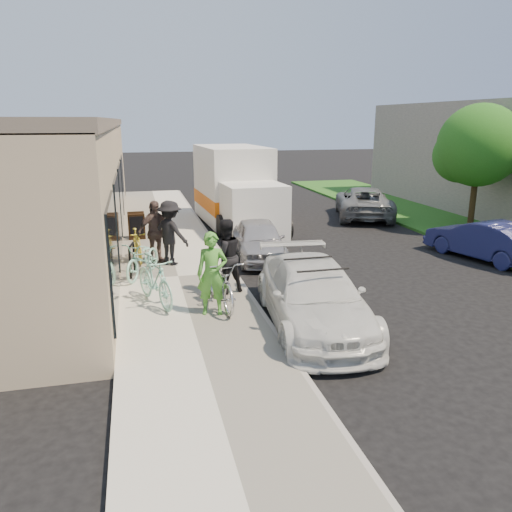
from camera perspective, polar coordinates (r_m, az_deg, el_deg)
ground at (r=11.11m, az=2.95°, el=-6.85°), size 120.00×120.00×0.00m
sidewalk at (r=13.52m, az=-8.87°, el=-2.58°), size 3.00×34.00×0.15m
curb at (r=13.73m, az=-2.41°, el=-2.18°), size 0.12×34.00×0.13m
storefront at (r=18.10m, az=-20.95°, el=7.76°), size 3.60×20.00×4.22m
bike_rack at (r=13.68m, az=-14.00°, el=-0.05°), size 0.16×0.60×0.86m
sandwich_board at (r=17.83m, az=-13.49°, el=3.37°), size 0.59×0.59×0.94m
sedan_white at (r=10.41m, az=6.57°, el=-4.52°), size 2.35×4.80×1.38m
sedan_silver at (r=15.39m, az=0.34°, el=1.87°), size 1.78×3.71×1.22m
moving_truck at (r=20.33m, az=-2.32°, el=7.40°), size 2.74×6.53×3.15m
far_car_blue at (r=16.93m, az=24.59°, el=1.69°), size 2.20×3.90×1.22m
far_car_gray at (r=22.63m, az=12.18°, el=6.03°), size 3.74×5.33×1.35m
median_tree at (r=20.86m, az=24.00°, el=11.13°), size 3.07×3.07×4.70m
tandem_bike at (r=11.15m, az=-4.07°, el=-2.93°), size 0.91×2.16×1.11m
woman_rider at (r=10.57m, az=-5.04°, el=-2.04°), size 0.73×0.56×1.79m
man_standing at (r=11.88m, az=-3.56°, el=-0.03°), size 1.04×0.92×1.80m
cruiser_bike_a at (r=11.41m, az=-11.50°, el=-2.71°), size 1.14×1.96×1.13m
cruiser_bike_b at (r=13.54m, az=-12.80°, el=-0.28°), size 1.39×1.95×0.97m
cruiser_bike_c at (r=15.04m, az=-13.43°, el=1.16°), size 0.65×1.61×0.94m
bystander_a at (r=14.44m, az=-9.78°, el=2.63°), size 1.33×1.33×1.85m
bystander_b at (r=14.66m, az=-11.50°, el=2.70°), size 1.15×0.90×1.83m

